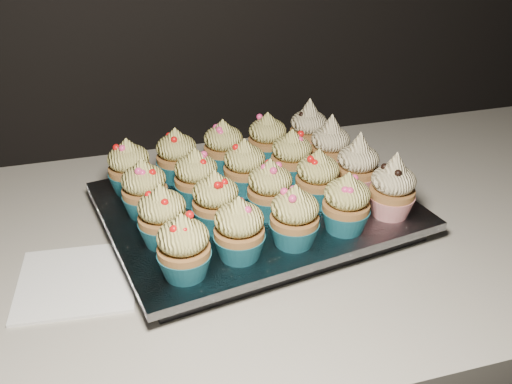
% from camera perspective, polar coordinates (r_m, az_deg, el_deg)
% --- Properties ---
extents(worktop, '(2.44, 0.64, 0.04)m').
position_cam_1_polar(worktop, '(0.81, -16.84, -7.10)').
color(worktop, beige).
rests_on(worktop, cabinet).
extents(napkin, '(0.15, 0.15, 0.00)m').
position_cam_1_polar(napkin, '(0.75, -17.52, -8.42)').
color(napkin, white).
rests_on(napkin, worktop).
extents(baking_tray, '(0.43, 0.35, 0.02)m').
position_cam_1_polar(baking_tray, '(0.83, 0.00, -2.35)').
color(baking_tray, black).
rests_on(baking_tray, worktop).
extents(foil_lining, '(0.46, 0.39, 0.01)m').
position_cam_1_polar(foil_lining, '(0.82, 0.00, -1.34)').
color(foil_lining, silver).
rests_on(foil_lining, baking_tray).
extents(cupcake_0, '(0.06, 0.06, 0.08)m').
position_cam_1_polar(cupcake_0, '(0.66, -7.24, -5.56)').
color(cupcake_0, '#196779').
rests_on(cupcake_0, foil_lining).
extents(cupcake_1, '(0.06, 0.06, 0.08)m').
position_cam_1_polar(cupcake_1, '(0.68, -1.70, -3.82)').
color(cupcake_1, '#196779').
rests_on(cupcake_1, foil_lining).
extents(cupcake_2, '(0.06, 0.06, 0.08)m').
position_cam_1_polar(cupcake_2, '(0.71, 3.87, -2.56)').
color(cupcake_2, '#196779').
rests_on(cupcake_2, foil_lining).
extents(cupcake_3, '(0.06, 0.06, 0.08)m').
position_cam_1_polar(cupcake_3, '(0.74, 9.01, -1.21)').
color(cupcake_3, '#196779').
rests_on(cupcake_3, foil_lining).
extents(cupcake_4, '(0.06, 0.06, 0.10)m').
position_cam_1_polar(cupcake_4, '(0.79, 13.49, 0.33)').
color(cupcake_4, red).
rests_on(cupcake_4, foil_lining).
extents(cupcake_5, '(0.06, 0.06, 0.08)m').
position_cam_1_polar(cupcake_5, '(0.72, -9.33, -2.46)').
color(cupcake_5, '#196779').
rests_on(cupcake_5, foil_lining).
extents(cupcake_6, '(0.06, 0.06, 0.08)m').
position_cam_1_polar(cupcake_6, '(0.74, -4.04, -1.01)').
color(cupcake_6, '#196779').
rests_on(cupcake_6, foil_lining).
extents(cupcake_7, '(0.06, 0.06, 0.08)m').
position_cam_1_polar(cupcake_7, '(0.77, 1.40, 0.23)').
color(cupcake_7, '#196779').
rests_on(cupcake_7, foil_lining).
extents(cupcake_8, '(0.06, 0.06, 0.08)m').
position_cam_1_polar(cupcake_8, '(0.80, 6.17, 1.30)').
color(cupcake_8, '#196779').
rests_on(cupcake_8, foil_lining).
extents(cupcake_9, '(0.06, 0.06, 0.10)m').
position_cam_1_polar(cupcake_9, '(0.84, 10.12, 2.51)').
color(cupcake_9, red).
rests_on(cupcake_9, foil_lining).
extents(cupcake_10, '(0.06, 0.06, 0.08)m').
position_cam_1_polar(cupcake_10, '(0.78, -11.08, 0.26)').
color(cupcake_10, '#196779').
rests_on(cupcake_10, foil_lining).
extents(cupcake_11, '(0.06, 0.06, 0.08)m').
position_cam_1_polar(cupcake_11, '(0.80, -5.98, 1.40)').
color(cupcake_11, '#196779').
rests_on(cupcake_11, foil_lining).
extents(cupcake_12, '(0.06, 0.06, 0.08)m').
position_cam_1_polar(cupcake_12, '(0.82, -1.14, 2.42)').
color(cupcake_12, '#196779').
rests_on(cupcake_12, foil_lining).
extents(cupcake_13, '(0.06, 0.06, 0.08)m').
position_cam_1_polar(cupcake_13, '(0.85, 3.57, 3.44)').
color(cupcake_13, '#196779').
rests_on(cupcake_13, foil_lining).
extents(cupcake_14, '(0.06, 0.06, 0.10)m').
position_cam_1_polar(cupcake_14, '(0.89, 7.42, 4.48)').
color(cupcake_14, red).
rests_on(cupcake_14, foil_lining).
extents(cupcake_15, '(0.06, 0.06, 0.08)m').
position_cam_1_polar(cupcake_15, '(0.84, -12.54, 2.40)').
color(cupcake_15, '#196779').
rests_on(cupcake_15, foil_lining).
extents(cupcake_16, '(0.06, 0.06, 0.08)m').
position_cam_1_polar(cupcake_16, '(0.86, -7.92, 3.54)').
color(cupcake_16, '#196779').
rests_on(cupcake_16, foil_lining).
extents(cupcake_17, '(0.06, 0.06, 0.08)m').
position_cam_1_polar(cupcake_17, '(0.89, -3.27, 4.49)').
color(cupcake_17, '#196779').
rests_on(cupcake_17, foil_lining).
extents(cupcake_18, '(0.06, 0.06, 0.08)m').
position_cam_1_polar(cupcake_18, '(0.91, 1.15, 5.27)').
color(cupcake_18, '#196779').
rests_on(cupcake_18, foil_lining).
extents(cupcake_19, '(0.06, 0.06, 0.10)m').
position_cam_1_polar(cupcake_19, '(0.95, 5.28, 6.22)').
color(cupcake_19, red).
rests_on(cupcake_19, foil_lining).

